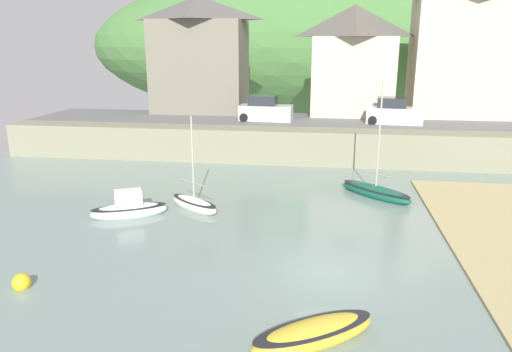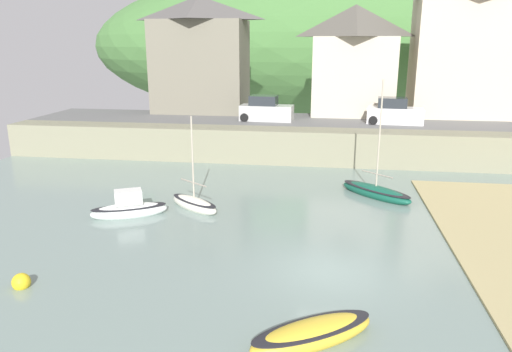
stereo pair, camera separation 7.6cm
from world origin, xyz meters
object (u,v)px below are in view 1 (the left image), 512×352
parked_car_near_slipway (265,110)px  mooring_buoy (22,282)px  church_with_spire (501,11)px  waterfront_building_left (200,54)px  waterfront_building_right (468,44)px  sailboat_white_hull (129,209)px  motorboat_with_cabin (194,204)px  waterfront_building_centre (353,60)px  dinghy_open_wooden (314,334)px  parked_car_by_wall (393,113)px  fishing_boat_green (375,191)px

parked_car_near_slipway → mooring_buoy: parked_car_near_slipway is taller
church_with_spire → parked_car_near_slipway: size_ratio=3.94×
waterfront_building_left → church_with_spire: church_with_spire is taller
waterfront_building_right → sailboat_white_hull: bearing=-135.0°
waterfront_building_left → waterfront_building_right: 22.09m
church_with_spire → parked_car_near_slipway: (-19.21, -8.50, -7.70)m
motorboat_with_cabin → sailboat_white_hull: (-2.91, -1.49, 0.09)m
waterfront_building_centre → dinghy_open_wooden: 30.53m
waterfront_building_centre → parked_car_near_slipway: waterfront_building_centre is taller
parked_car_by_wall → mooring_buoy: parked_car_by_wall is taller
waterfront_building_right → parked_car_by_wall: 8.99m
waterfront_building_left → parked_car_by_wall: size_ratio=2.30×
fishing_boat_green → parked_car_by_wall: size_ratio=1.56×
waterfront_building_right → mooring_buoy: waterfront_building_right is taller
waterfront_building_centre → fishing_boat_green: bearing=-86.8°
church_with_spire → motorboat_with_cabin: church_with_spire is taller
parked_car_by_wall → fishing_boat_green: bearing=-95.9°
dinghy_open_wooden → parked_car_near_slipway: bearing=66.8°
waterfront_building_left → church_with_spire: size_ratio=0.59×
motorboat_with_cabin → mooring_buoy: 9.75m
motorboat_with_cabin → fishing_boat_green: size_ratio=0.75×
church_with_spire → parked_car_by_wall: (-9.44, -8.50, -7.70)m
fishing_boat_green → church_with_spire: bearing=102.2°
church_with_spire → dinghy_open_wooden: bearing=-113.4°
sailboat_white_hull → waterfront_building_centre: bearing=34.4°
waterfront_building_centre → dinghy_open_wooden: (-2.15, -29.71, -6.71)m
fishing_boat_green → mooring_buoy: fishing_boat_green is taller
motorboat_with_cabin → parked_car_near_slipway: 14.93m
waterfront_building_centre → parked_car_by_wall: (3.01, -4.50, -3.75)m
waterfront_building_centre → parked_car_near_slipway: size_ratio=2.13×
waterfront_building_left → parked_car_by_wall: bearing=-15.6°
parked_car_near_slipway → mooring_buoy: 24.36m
church_with_spire → fishing_boat_green: (-11.58, -19.50, -10.63)m
parked_car_by_wall → waterfront_building_left: bearing=169.5°
motorboat_with_cabin → parked_car_by_wall: 18.83m
fishing_boat_green → parked_car_by_wall: bearing=121.8°
sailboat_white_hull → motorboat_with_cabin: bearing=0.9°
dinghy_open_wooden → sailboat_white_hull: size_ratio=1.03×
waterfront_building_centre → waterfront_building_left: bearing=-180.0°
church_with_spire → sailboat_white_hull: church_with_spire is taller
waterfront_building_left → waterfront_building_centre: waterfront_building_left is taller
dinghy_open_wooden → fishing_boat_green: fishing_boat_green is taller
waterfront_building_right → motorboat_with_cabin: bearing=-132.8°
waterfront_building_right → parked_car_near_slipway: waterfront_building_right is taller
dinghy_open_wooden → fishing_boat_green: 14.52m
waterfront_building_centre → mooring_buoy: bearing=-113.9°
waterfront_building_centre → fishing_boat_green: size_ratio=1.35×
mooring_buoy → fishing_boat_green: bearing=43.3°
waterfront_building_centre → motorboat_with_cabin: (-8.63, -19.02, -6.68)m
waterfront_building_centre → parked_car_near_slipway: (-6.76, -4.50, -3.75)m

